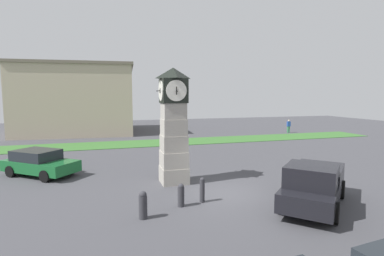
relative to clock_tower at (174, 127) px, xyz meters
The scene contains 10 objects.
ground_plane 4.25m from the clock_tower, 52.69° to the right, with size 84.57×84.57×0.00m, color #424247.
clock_tower is the anchor object (origin of this frame).
bollard_near_tower 5.21m from the clock_tower, 117.39° to the right, with size 0.31×0.31×1.04m.
bollard_mid_row 4.15m from the clock_tower, 98.45° to the right, with size 0.28×0.28×0.95m.
bollard_far_row 3.95m from the clock_tower, 81.25° to the right, with size 0.21×0.21×1.07m.
car_silver_hatch 8.06m from the clock_tower, 152.91° to the left, with size 4.39×4.06×1.44m.
pickup_truck 7.03m from the clock_tower, 45.58° to the right, with size 4.99×4.84×1.85m.
pedestrian_crossing_lot 24.25m from the clock_tower, 41.92° to the left, with size 0.42×0.27×1.56m.
warehouse_blue_far 24.67m from the clock_tower, 104.35° to the left, with size 13.77×12.38×8.03m.
grass_verge_far 13.37m from the clock_tower, 93.66° to the left, with size 50.74×4.21×0.04m, color #386B2D.
Camera 1 is at (-5.35, -12.25, 4.51)m, focal length 28.00 mm.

